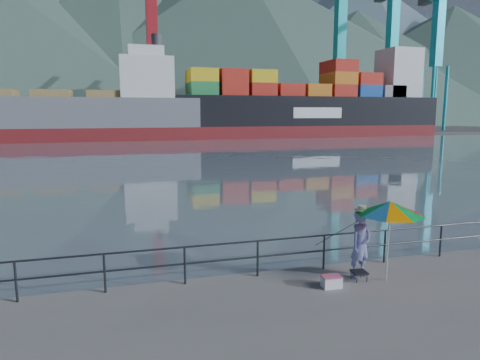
% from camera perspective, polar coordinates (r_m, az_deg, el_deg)
% --- Properties ---
extents(harbor_water, '(500.00, 280.00, 0.00)m').
position_cam_1_polar(harbor_water, '(139.05, -14.89, 6.79)').
color(harbor_water, slate).
rests_on(harbor_water, ground).
extents(far_dock, '(200.00, 40.00, 0.40)m').
position_cam_1_polar(far_dock, '(102.82, -8.88, 6.33)').
color(far_dock, '#514F4C').
rests_on(far_dock, ground).
extents(guardrail, '(22.00, 0.06, 1.03)m').
position_cam_1_polar(guardrail, '(11.63, -2.40, -10.77)').
color(guardrail, '#2D3033').
rests_on(guardrail, ground).
extents(mountains, '(600.00, 332.80, 80.00)m').
position_cam_1_polar(mountains, '(222.80, -5.21, 16.90)').
color(mountains, '#385147').
rests_on(mountains, ground).
extents(port_cranes, '(116.00, 28.00, 38.40)m').
position_cam_1_polar(port_cranes, '(99.49, 4.12, 15.56)').
color(port_cranes, red).
rests_on(port_cranes, ground).
extents(container_stacks, '(58.00, 8.40, 7.80)m').
position_cam_1_polar(container_stacks, '(109.19, 3.96, 8.13)').
color(container_stacks, orange).
rests_on(container_stacks, ground).
extents(fisherman, '(0.78, 0.63, 1.84)m').
position_cam_1_polar(fisherman, '(12.18, 15.77, -8.22)').
color(fisherman, '#233195').
rests_on(fisherman, ground).
extents(beach_umbrella, '(1.91, 1.91, 2.17)m').
position_cam_1_polar(beach_umbrella, '(11.85, 19.38, -3.55)').
color(beach_umbrella, white).
rests_on(beach_umbrella, ground).
extents(folding_stool, '(0.42, 0.42, 0.25)m').
position_cam_1_polar(folding_stool, '(12.17, 15.58, -12.15)').
color(folding_stool, black).
rests_on(folding_stool, ground).
extents(cooler_bag, '(0.49, 0.34, 0.28)m').
position_cam_1_polar(cooler_bag, '(11.54, 12.08, -13.17)').
color(cooler_bag, white).
rests_on(cooler_bag, ground).
extents(fishing_rod, '(0.62, 1.53, 1.15)m').
position_cam_1_polar(fishing_rod, '(13.40, 12.61, -10.66)').
color(fishing_rod, black).
rests_on(fishing_rod, ground).
extents(bulk_carrier, '(48.38, 8.37, 14.50)m').
position_cam_1_polar(bulk_carrier, '(78.56, -22.21, 8.07)').
color(bulk_carrier, maroon).
rests_on(bulk_carrier, ground).
extents(container_ship, '(53.83, 8.97, 18.10)m').
position_cam_1_polar(container_ship, '(88.47, 10.03, 9.72)').
color(container_ship, maroon).
rests_on(container_ship, ground).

